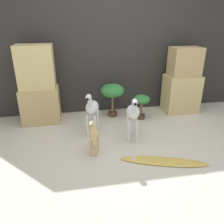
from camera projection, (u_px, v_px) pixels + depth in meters
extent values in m
plane|color=beige|center=(131.00, 151.00, 3.17)|extent=(14.00, 14.00, 0.00)
cube|color=#2D2B28|center=(111.00, 57.00, 4.25)|extent=(6.40, 0.08, 2.20)
cube|color=tan|center=(41.00, 105.00, 3.99)|extent=(0.67, 0.45, 0.64)
cube|color=#D1B775|center=(36.00, 67.00, 3.72)|extent=(0.60, 0.40, 0.75)
cube|color=#D1B775|center=(181.00, 94.00, 4.42)|extent=(0.67, 0.45, 0.75)
cube|color=tan|center=(185.00, 62.00, 4.17)|extent=(0.57, 0.38, 0.54)
cylinder|color=silver|center=(137.00, 131.00, 3.33)|extent=(0.04, 0.04, 0.38)
cylinder|color=silver|center=(129.00, 131.00, 3.33)|extent=(0.04, 0.04, 0.38)
cylinder|color=silver|center=(135.00, 125.00, 3.55)|extent=(0.04, 0.04, 0.38)
cylinder|color=silver|center=(128.00, 125.00, 3.55)|extent=(0.04, 0.04, 0.38)
ellipsoid|color=silver|center=(133.00, 112.00, 3.33)|extent=(0.26, 0.36, 0.20)
cylinder|color=silver|center=(134.00, 107.00, 3.15)|extent=(0.09, 0.14, 0.23)
ellipsoid|color=silver|center=(135.00, 102.00, 3.05)|extent=(0.11, 0.16, 0.09)
sphere|color=black|center=(135.00, 104.00, 2.99)|extent=(0.05, 0.05, 0.05)
cube|color=black|center=(134.00, 106.00, 3.14)|extent=(0.03, 0.09, 0.19)
cylinder|color=silver|center=(95.00, 126.00, 3.51)|extent=(0.04, 0.04, 0.38)
cylinder|color=silver|center=(87.00, 125.00, 3.52)|extent=(0.04, 0.04, 0.38)
cylinder|color=silver|center=(98.00, 120.00, 3.72)|extent=(0.04, 0.04, 0.38)
cylinder|color=silver|center=(91.00, 119.00, 3.74)|extent=(0.04, 0.04, 0.38)
ellipsoid|color=silver|center=(92.00, 107.00, 3.51)|extent=(0.30, 0.38, 0.20)
cylinder|color=silver|center=(90.00, 102.00, 3.33)|extent=(0.11, 0.15, 0.23)
ellipsoid|color=silver|center=(88.00, 97.00, 3.23)|extent=(0.13, 0.17, 0.09)
sphere|color=black|center=(87.00, 99.00, 3.17)|extent=(0.05, 0.05, 0.05)
cube|color=black|center=(90.00, 101.00, 3.32)|extent=(0.04, 0.08, 0.19)
cylinder|color=tan|center=(96.00, 149.00, 3.03)|extent=(0.04, 0.04, 0.23)
cylinder|color=tan|center=(90.00, 149.00, 3.03)|extent=(0.04, 0.04, 0.23)
cylinder|color=tan|center=(98.00, 141.00, 3.22)|extent=(0.04, 0.04, 0.23)
cylinder|color=tan|center=(92.00, 141.00, 3.22)|extent=(0.04, 0.04, 0.23)
ellipsoid|color=tan|center=(94.00, 134.00, 3.06)|extent=(0.19, 0.31, 0.14)
cylinder|color=tan|center=(92.00, 129.00, 2.88)|extent=(0.08, 0.14, 0.25)
ellipsoid|color=tan|center=(92.00, 124.00, 2.77)|extent=(0.07, 0.11, 0.06)
sphere|color=brown|center=(91.00, 126.00, 2.73)|extent=(0.03, 0.03, 0.03)
cylinder|color=#513323|center=(112.00, 114.00, 4.32)|extent=(0.18, 0.18, 0.08)
cylinder|color=brown|center=(112.00, 104.00, 4.25)|extent=(0.03, 0.03, 0.32)
ellipsoid|color=#337F38|center=(113.00, 90.00, 4.14)|extent=(0.45, 0.45, 0.25)
cylinder|color=#513323|center=(141.00, 116.00, 4.21)|extent=(0.16, 0.16, 0.09)
cylinder|color=brown|center=(141.00, 109.00, 4.15)|extent=(0.04, 0.04, 0.23)
ellipsoid|color=#337F38|center=(142.00, 99.00, 4.07)|extent=(0.30, 0.30, 0.17)
ellipsoid|color=gold|center=(164.00, 161.00, 2.93)|extent=(1.18, 0.55, 0.02)
cone|color=white|center=(134.00, 157.00, 2.96)|extent=(0.08, 0.08, 0.05)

